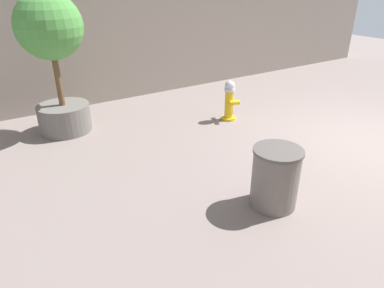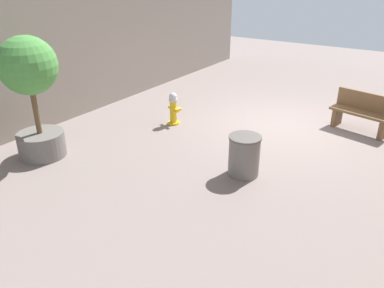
% 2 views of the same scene
% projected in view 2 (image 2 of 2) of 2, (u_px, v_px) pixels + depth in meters
% --- Properties ---
extents(ground_plane, '(23.40, 23.40, 0.00)m').
position_uv_depth(ground_plane, '(282.00, 126.00, 9.79)').
color(ground_plane, gray).
extents(fire_hydrant, '(0.40, 0.37, 0.83)m').
position_uv_depth(fire_hydrant, '(173.00, 108.00, 9.76)').
color(fire_hydrant, gold).
rests_on(fire_hydrant, ground_plane).
extents(bench_near, '(1.52, 0.76, 0.95)m').
position_uv_depth(bench_near, '(362.00, 112.00, 9.31)').
color(bench_near, brown).
rests_on(bench_near, ground_plane).
extents(planter_tree, '(1.16, 1.16, 2.54)m').
position_uv_depth(planter_tree, '(31.00, 86.00, 7.61)').
color(planter_tree, slate).
rests_on(planter_tree, ground_plane).
extents(trash_bin, '(0.63, 0.63, 0.81)m').
position_uv_depth(trash_bin, '(244.00, 156.00, 7.35)').
color(trash_bin, slate).
rests_on(trash_bin, ground_plane).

